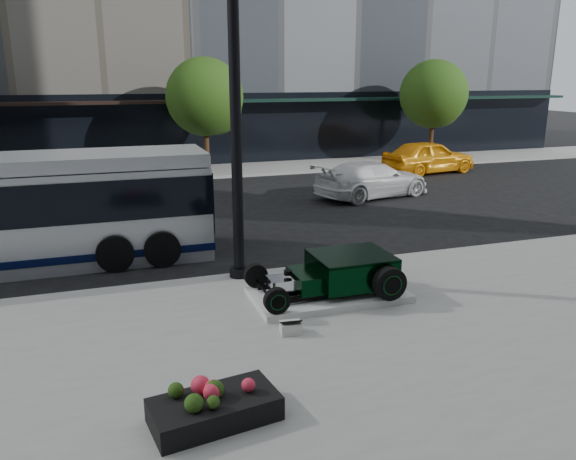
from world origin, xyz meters
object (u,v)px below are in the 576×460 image
object	(u,v)px
lamppost	(235,112)
flower_planter	(215,407)
white_sedan	(372,179)
hot_rod	(342,271)
yellow_taxi	(428,157)

from	to	relation	value
lamppost	flower_planter	size ratio (longest dim) A/B	4.52
white_sedan	flower_planter	bearing A→B (deg)	132.16
hot_rod	lamppost	distance (m)	4.37
white_sedan	yellow_taxi	distance (m)	7.07
flower_planter	yellow_taxi	size ratio (longest dim) A/B	0.38
hot_rod	yellow_taxi	world-z (taller)	yellow_taxi
hot_rod	yellow_taxi	size ratio (longest dim) A/B	0.64
hot_rod	white_sedan	world-z (taller)	white_sedan
hot_rod	white_sedan	distance (m)	11.50
yellow_taxi	white_sedan	bearing A→B (deg)	120.17
lamppost	white_sedan	size ratio (longest dim) A/B	1.68
hot_rod	lamppost	world-z (taller)	lamppost
hot_rod	flower_planter	size ratio (longest dim) A/B	1.69
hot_rod	lamppost	xyz separation A→B (m)	(-1.87, 1.99, 3.41)
yellow_taxi	lamppost	bearing A→B (deg)	124.43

